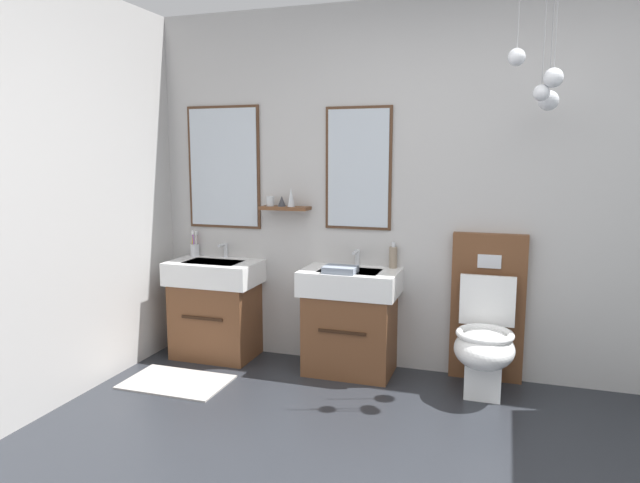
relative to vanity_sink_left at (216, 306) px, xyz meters
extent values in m
cube|color=#B7B5B2|center=(1.81, 0.24, 0.89)|extent=(4.81, 0.12, 2.54)
cube|color=#4C301E|center=(0.00, 0.18, 1.04)|extent=(0.59, 0.02, 0.91)
cube|color=silver|center=(0.00, 0.17, 1.04)|extent=(0.55, 0.01, 0.87)
cube|color=#4C301E|center=(1.05, 0.18, 1.04)|extent=(0.47, 0.02, 0.86)
cube|color=silver|center=(1.05, 0.17, 1.04)|extent=(0.43, 0.01, 0.82)
cube|color=brown|center=(0.52, 0.10, 0.75)|extent=(0.36, 0.14, 0.02)
cylinder|color=silver|center=(0.41, 0.10, 0.80)|extent=(0.06, 0.06, 0.07)
cone|color=#333338|center=(0.50, 0.10, 0.80)|extent=(0.06, 0.06, 0.07)
cone|color=silver|center=(0.57, 0.10, 0.83)|extent=(0.05, 0.05, 0.14)
cylinder|color=gray|center=(2.06, -0.29, 1.94)|extent=(0.01, 0.01, 0.45)
sphere|color=silver|center=(2.06, -0.29, 1.66)|extent=(0.10, 0.10, 0.10)
cylinder|color=gray|center=(2.26, -0.25, 1.88)|extent=(0.01, 0.01, 0.56)
sphere|color=silver|center=(2.26, -0.25, 1.55)|extent=(0.11, 0.11, 0.11)
cylinder|color=gray|center=(2.25, -0.07, 1.83)|extent=(0.01, 0.01, 0.67)
sphere|color=silver|center=(2.25, -0.07, 1.44)|extent=(0.12, 0.12, 0.12)
cylinder|color=gray|center=(2.20, -0.23, 1.84)|extent=(0.01, 0.01, 0.64)
sphere|color=silver|center=(2.20, -0.23, 1.47)|extent=(0.09, 0.09, 0.09)
cube|color=#9E9993|center=(0.00, -0.57, -0.38)|extent=(0.68, 0.44, 0.01)
cube|color=brown|center=(0.00, 0.00, -0.10)|extent=(0.60, 0.42, 0.56)
cube|color=black|center=(0.00, -0.22, -0.03)|extent=(0.33, 0.01, 0.02)
cube|color=white|center=(0.00, 0.00, 0.27)|extent=(0.67, 0.44, 0.17)
cube|color=silver|center=(0.00, -0.03, 0.33)|extent=(0.41, 0.24, 0.03)
cylinder|color=silver|center=(0.00, 0.17, 0.40)|extent=(0.03, 0.03, 0.11)
cylinder|color=silver|center=(0.00, 0.12, 0.45)|extent=(0.02, 0.11, 0.02)
cube|color=brown|center=(1.05, 0.00, -0.10)|extent=(0.60, 0.42, 0.56)
cube|color=black|center=(1.05, -0.22, -0.03)|extent=(0.33, 0.01, 0.02)
cube|color=white|center=(1.05, 0.00, 0.27)|extent=(0.67, 0.44, 0.17)
cube|color=silver|center=(1.05, -0.03, 0.33)|extent=(0.41, 0.24, 0.03)
cylinder|color=silver|center=(1.05, 0.17, 0.40)|extent=(0.03, 0.03, 0.11)
cylinder|color=silver|center=(1.05, 0.12, 0.45)|extent=(0.02, 0.11, 0.02)
cube|color=brown|center=(1.96, 0.17, 0.12)|extent=(0.48, 0.10, 1.00)
cube|color=silver|center=(1.96, 0.11, 0.44)|extent=(0.15, 0.01, 0.09)
cube|color=white|center=(1.96, -0.10, -0.21)|extent=(0.22, 0.30, 0.34)
ellipsoid|color=white|center=(1.96, -0.18, -0.06)|extent=(0.37, 0.46, 0.24)
torus|color=white|center=(1.96, -0.18, 0.03)|extent=(0.35, 0.35, 0.04)
cube|color=white|center=(1.96, 0.04, 0.19)|extent=(0.35, 0.03, 0.33)
cylinder|color=silver|center=(-0.25, 0.14, 0.40)|extent=(0.07, 0.07, 0.09)
cylinder|color=white|center=(-0.24, 0.14, 0.45)|extent=(0.03, 0.03, 0.16)
cube|color=white|center=(-0.23, 0.13, 0.53)|extent=(0.02, 0.02, 0.03)
cylinder|color=#DB3847|center=(-0.25, 0.16, 0.45)|extent=(0.01, 0.03, 0.16)
cube|color=white|center=(-0.25, 0.17, 0.53)|extent=(0.01, 0.02, 0.03)
cylinder|color=yellow|center=(-0.27, 0.14, 0.45)|extent=(0.01, 0.04, 0.17)
cube|color=white|center=(-0.27, 0.15, 0.54)|extent=(0.01, 0.02, 0.03)
cylinder|color=purple|center=(-0.25, 0.13, 0.45)|extent=(0.01, 0.03, 0.17)
cube|color=white|center=(-0.25, 0.12, 0.54)|extent=(0.01, 0.02, 0.03)
cylinder|color=gray|center=(1.31, 0.15, 0.42)|extent=(0.06, 0.06, 0.15)
cylinder|color=silver|center=(1.31, 0.15, 0.51)|extent=(0.02, 0.02, 0.04)
cube|color=gray|center=(1.01, -0.12, 0.37)|extent=(0.22, 0.16, 0.04)
camera|label=1|loc=(2.05, -3.73, 1.13)|focal=32.13mm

